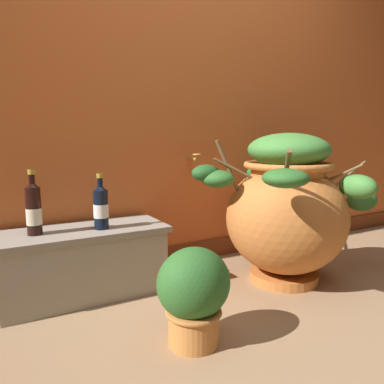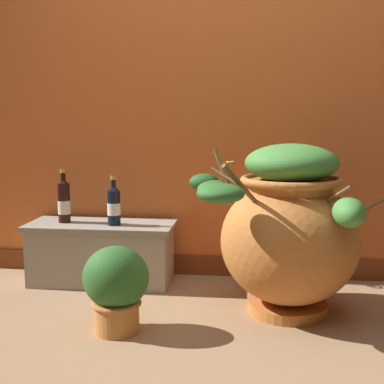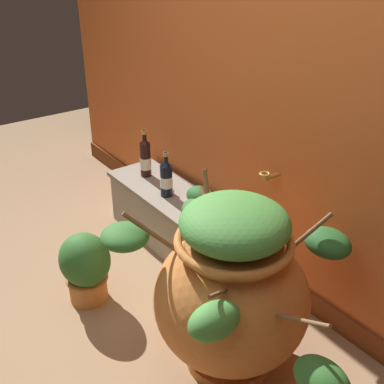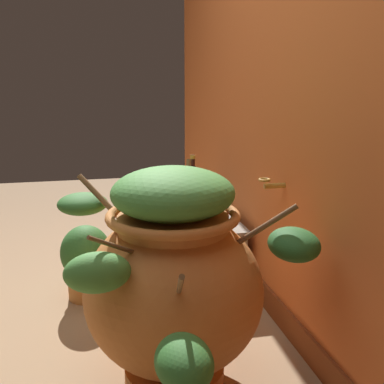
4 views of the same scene
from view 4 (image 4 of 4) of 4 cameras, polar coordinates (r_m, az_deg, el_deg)
ground_plane at (r=2.36m, az=-17.10°, el=-16.67°), size 7.00×7.00×0.00m
back_wall at (r=2.26m, az=13.48°, el=16.42°), size 4.40×0.33×2.60m
terracotta_urn at (r=1.84m, az=-2.20°, el=-10.16°), size 1.19×0.93×0.85m
stone_ledge at (r=2.97m, az=0.93°, el=-5.51°), size 0.87×0.36×0.36m
wine_bottle_left at (r=3.10m, az=0.08°, el=1.05°), size 0.07×0.07×0.32m
wine_bottle_middle at (r=2.79m, az=0.56°, el=-0.62°), size 0.08×0.08×0.29m
potted_shrub at (r=2.63m, az=-12.53°, el=-7.89°), size 0.30×0.27×0.40m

